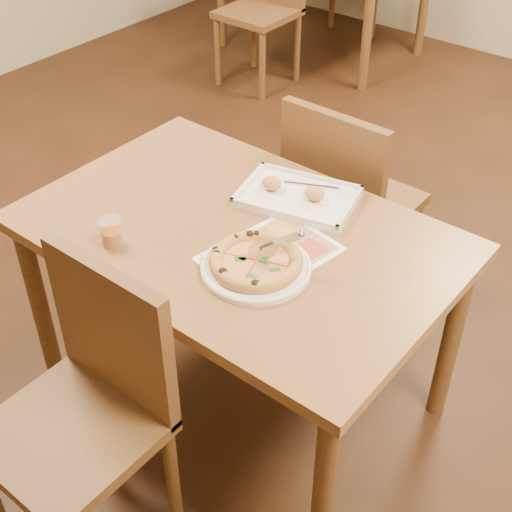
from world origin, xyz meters
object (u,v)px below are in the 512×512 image
Objects in this scene: pizza_cutter at (275,245)px; dining_table at (238,252)px; chair_far at (344,188)px; glass_tumbler at (112,234)px; appetizer_tray at (297,197)px; chair_near at (92,383)px; pizza at (256,261)px; menu at (270,254)px; plate at (256,268)px.

dining_table is at bearing 110.75° from pizza_cutter.
glass_tumbler is (-0.24, -0.88, 0.19)m from chair_far.
glass_tumbler is at bearing -118.60° from appetizer_tray.
dining_table is 0.39m from glass_tumbler.
chair_near is at bearing -90.00° from dining_table.
chair_far is at bearing 102.68° from pizza.
pizza is 0.43m from glass_tumbler.
chair_near is 1.27× the size of menu.
menu is at bearing 103.24° from chair_far.
dining_table is 4.92× the size of pizza.
plate is (0.16, 0.49, 0.16)m from chair_near.
plate is 1.17× the size of pizza.
chair_far is 1.52× the size of plate.
dining_table is at bearing 144.90° from plate.
glass_tumbler is (-0.40, -0.17, 0.03)m from plate.
appetizer_tray is (0.04, 0.84, 0.17)m from chair_near.
pizza is at bearing 102.68° from chair_far.
plate is at bearing -35.10° from dining_table.
pizza_cutter is at bearing 69.25° from chair_near.
dining_table is 3.18× the size of appetizer_tray.
appetizer_tray is at bearing 61.40° from glass_tumbler.
appetizer_tray is (-0.15, 0.32, -0.07)m from pizza_cutter.
dining_table is 0.61m from chair_far.
menu is at bearing 90.67° from pizza_cutter.
chair_far reaches higher than pizza.
appetizer_tray reaches higher than dining_table.
plate is (0.16, -0.72, 0.16)m from chair_far.
chair_near reaches higher than dining_table.
appetizer_tray is (-0.12, 0.35, -0.01)m from pizza.
glass_tumbler is at bearing -130.34° from dining_table.
chair_near is at bearing -108.15° from pizza.
chair_near is 1.00× the size of chair_far.
menu is (-0.01, 0.08, -0.03)m from pizza.
chair_far is 0.75m from pizza.
dining_table is 0.26m from appetizer_tray.
plate is 0.09m from pizza_cutter.
dining_table is 3.51× the size of menu.
plate is 3.60× the size of glass_tumbler.
appetizer_tray reaches higher than pizza.
pizza_cutter is 0.31× the size of menu.
pizza reaches higher than plate.
chair_far reaches higher than appetizer_tray.
pizza is 0.65× the size of appetizer_tray.
menu is (0.39, 0.25, -0.04)m from glass_tumbler.
chair_far is (-0.00, 0.60, -0.07)m from dining_table.
pizza_cutter is at bearing -41.13° from menu.
chair_far is (-0.00, 1.20, 0.00)m from chair_near.
pizza_cutter is at bearing 45.81° from plate.
dining_table is 11.17× the size of pizza_cutter.
pizza reaches higher than dining_table.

